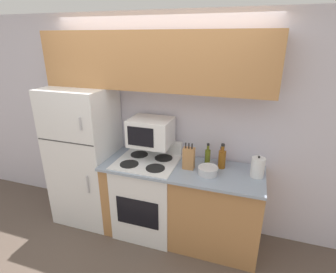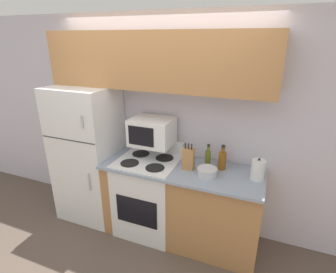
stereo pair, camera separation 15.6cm
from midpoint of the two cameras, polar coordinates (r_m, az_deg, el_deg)
ground_plane at (r=3.34m, az=-7.15°, el=-22.37°), size 12.00×12.00×0.00m
wall_back at (r=3.21m, az=-3.13°, el=2.59°), size 8.00×0.05×2.55m
lower_cabinets at (r=3.16m, az=1.38°, el=-14.14°), size 1.77×0.66×0.93m
refrigerator at (r=3.49m, az=-18.85°, el=-4.13°), size 0.76×0.65×1.74m
upper_cabinets at (r=2.88m, az=-4.92°, el=16.10°), size 2.53×0.34×0.60m
stove at (r=3.26m, az=-5.77°, el=-12.60°), size 0.69×0.64×1.10m
microwave at (r=3.00m, az=-5.24°, el=1.00°), size 0.47×0.38×0.31m
knife_block at (r=2.83m, az=2.95°, el=-4.76°), size 0.12×0.08×0.30m
bowl at (r=2.76m, az=7.08°, el=-7.36°), size 0.21×0.21×0.09m
bottle_whiskey at (r=2.89m, az=10.16°, el=-4.76°), size 0.08×0.08×0.28m
bottle_hot_sauce at (r=3.00m, az=9.96°, el=-4.45°), size 0.05×0.05×0.20m
bottle_olive_oil at (r=2.93m, az=7.10°, el=-4.42°), size 0.06×0.06×0.26m
kettle at (r=2.80m, az=17.44°, el=-6.44°), size 0.14×0.14×0.23m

